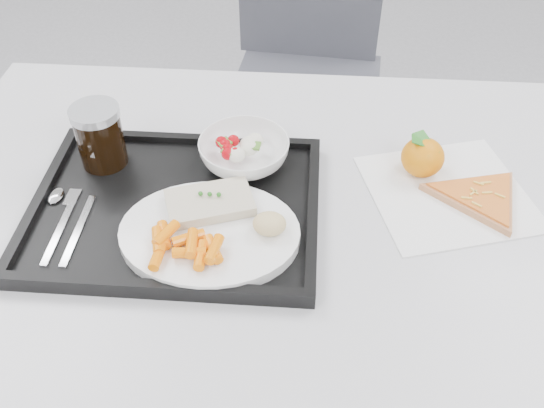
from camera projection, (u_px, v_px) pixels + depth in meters
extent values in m
cube|color=#B2B2B4|center=(277.00, 210.00, 0.99)|extent=(1.20, 0.80, 0.03)
cylinder|color=#47474C|center=(72.00, 213.00, 1.53)|extent=(0.04, 0.04, 0.72)
cylinder|color=#47474C|center=(507.00, 236.00, 1.47)|extent=(0.04, 0.04, 0.72)
cube|color=#3B3C44|center=(305.00, 92.00, 1.77)|extent=(0.46, 0.46, 0.04)
cylinder|color=#47474C|center=(240.00, 190.00, 1.81)|extent=(0.03, 0.03, 0.43)
cylinder|color=#47474C|center=(361.00, 196.00, 1.79)|extent=(0.03, 0.03, 0.43)
cylinder|color=#47474C|center=(252.00, 120.00, 2.07)|extent=(0.03, 0.03, 0.43)
cylinder|color=#47474C|center=(358.00, 124.00, 2.05)|extent=(0.03, 0.03, 0.43)
cube|color=black|center=(176.00, 209.00, 0.96)|extent=(0.45, 0.35, 0.01)
cube|color=black|center=(193.00, 139.00, 1.07)|extent=(0.45, 0.02, 0.01)
cube|color=black|center=(152.00, 286.00, 0.83)|extent=(0.45, 0.02, 0.01)
cube|color=black|center=(313.00, 210.00, 0.94)|extent=(0.02, 0.32, 0.01)
cube|color=black|center=(41.00, 196.00, 0.97)|extent=(0.02, 0.32, 0.01)
cylinder|color=white|center=(210.00, 234.00, 0.90)|extent=(0.27, 0.27, 0.02)
cube|color=beige|center=(210.00, 203.00, 0.92)|extent=(0.15, 0.12, 0.02)
sphere|color=#236B1C|center=(201.00, 194.00, 0.92)|extent=(0.01, 0.01, 0.01)
sphere|color=#236B1C|center=(210.00, 194.00, 0.92)|extent=(0.01, 0.01, 0.01)
sphere|color=#236B1C|center=(219.00, 195.00, 0.92)|extent=(0.01, 0.01, 0.01)
ellipsoid|color=#DEC983|center=(269.00, 224.00, 0.88)|extent=(0.06, 0.05, 0.03)
imported|color=white|center=(244.00, 153.00, 1.02)|extent=(0.15, 0.15, 0.05)
cylinder|color=black|center=(100.00, 139.00, 1.00)|extent=(0.08, 0.08, 0.10)
cylinder|color=#A5A8AD|center=(94.00, 113.00, 0.97)|extent=(0.08, 0.08, 0.01)
cube|color=silver|center=(60.00, 229.00, 0.92)|extent=(0.01, 0.15, 0.00)
ellipsoid|color=silver|center=(55.00, 196.00, 0.97)|extent=(0.03, 0.04, 0.01)
cube|color=silver|center=(78.00, 230.00, 0.92)|extent=(0.01, 0.15, 0.00)
cube|color=silver|center=(73.00, 197.00, 0.97)|extent=(0.02, 0.04, 0.00)
cube|color=white|center=(448.00, 193.00, 1.00)|extent=(0.31, 0.30, 0.00)
ellipsoid|color=#D75D09|center=(423.00, 157.00, 1.01)|extent=(0.08, 0.08, 0.07)
cube|color=#236B1C|center=(426.00, 143.00, 0.99)|extent=(0.04, 0.05, 0.02)
cube|color=#236B1C|center=(426.00, 143.00, 0.99)|extent=(0.05, 0.03, 0.02)
cylinder|color=tan|center=(480.00, 198.00, 0.98)|extent=(0.23, 0.23, 0.01)
cylinder|color=#BA4915|center=(481.00, 194.00, 0.97)|extent=(0.21, 0.21, 0.00)
cube|color=#EABC47|center=(473.00, 193.00, 0.97)|extent=(0.01, 0.01, 0.00)
cube|color=#EABC47|center=(474.00, 191.00, 0.97)|extent=(0.01, 0.02, 0.00)
cube|color=#EABC47|center=(479.00, 183.00, 0.99)|extent=(0.02, 0.01, 0.00)
cube|color=#EABC47|center=(500.00, 196.00, 0.97)|extent=(0.02, 0.01, 0.00)
cube|color=#EABC47|center=(487.00, 193.00, 0.97)|extent=(0.02, 0.01, 0.00)
cube|color=#EABC47|center=(477.00, 204.00, 0.95)|extent=(0.02, 0.01, 0.00)
cube|color=#EABC47|center=(467.00, 198.00, 0.96)|extent=(0.02, 0.00, 0.00)
cube|color=#EABC47|center=(486.00, 183.00, 0.99)|extent=(0.02, 0.01, 0.00)
cylinder|color=orange|center=(188.00, 238.00, 0.87)|extent=(0.05, 0.04, 0.02)
cylinder|color=orange|center=(201.00, 255.00, 0.85)|extent=(0.02, 0.05, 0.02)
cylinder|color=orange|center=(192.00, 243.00, 0.85)|extent=(0.02, 0.05, 0.02)
cylinder|color=orange|center=(213.00, 249.00, 0.85)|extent=(0.04, 0.05, 0.02)
cylinder|color=orange|center=(158.00, 241.00, 0.86)|extent=(0.03, 0.05, 0.02)
cylinder|color=orange|center=(214.00, 249.00, 0.84)|extent=(0.02, 0.05, 0.02)
cylinder|color=orange|center=(164.00, 235.00, 0.88)|extent=(0.03, 0.05, 0.02)
cylinder|color=orange|center=(166.00, 234.00, 0.87)|extent=(0.04, 0.05, 0.02)
cylinder|color=orange|center=(190.00, 253.00, 0.85)|extent=(0.05, 0.02, 0.02)
cylinder|color=orange|center=(158.00, 255.00, 0.84)|extent=(0.02, 0.05, 0.02)
sphere|color=#A4040B|center=(228.00, 149.00, 1.00)|extent=(0.02, 0.02, 0.02)
sphere|color=#A4040B|center=(236.00, 153.00, 1.00)|extent=(0.02, 0.02, 0.02)
sphere|color=#A4040B|center=(228.00, 154.00, 1.00)|extent=(0.02, 0.02, 0.02)
sphere|color=#A4040B|center=(225.00, 145.00, 1.01)|extent=(0.02, 0.02, 0.02)
sphere|color=#A4040B|center=(221.00, 142.00, 1.02)|extent=(0.02, 0.02, 0.02)
sphere|color=#A4040B|center=(233.00, 141.00, 1.02)|extent=(0.02, 0.02, 0.02)
ellipsoid|color=silver|center=(255.00, 141.00, 1.03)|extent=(0.03, 0.03, 0.02)
ellipsoid|color=silver|center=(237.00, 155.00, 1.00)|extent=(0.03, 0.03, 0.02)
ellipsoid|color=silver|center=(249.00, 144.00, 1.02)|extent=(0.03, 0.03, 0.02)
ellipsoid|color=silver|center=(249.00, 148.00, 1.01)|extent=(0.03, 0.03, 0.02)
cube|color=#497928|center=(229.00, 150.00, 1.00)|extent=(0.03, 0.03, 0.00)
cube|color=#497928|center=(254.00, 146.00, 1.01)|extent=(0.02, 0.02, 0.00)
cube|color=#497928|center=(224.00, 142.00, 1.01)|extent=(0.03, 0.03, 0.00)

